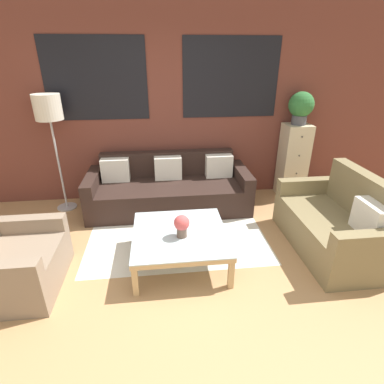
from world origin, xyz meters
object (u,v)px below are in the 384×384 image
Objects in this scene: floor_lamp at (49,113)px; coffee_table at (180,236)px; settee_vintage at (336,225)px; flower_vase at (182,225)px; couch_dark at (169,190)px; potted_plant at (301,106)px; armchair_corner at (12,263)px; drawer_cabinet at (293,161)px.

coffee_table is at bearing -42.85° from floor_lamp.
settee_vintage is 1.82m from flower_vase.
couch_dark is at bearing -5.30° from floor_lamp.
coffee_table is at bearing -140.73° from potted_plant.
potted_plant reaches higher than couch_dark.
flower_vase is (0.07, -1.42, 0.24)m from couch_dark.
armchair_corner reaches higher than couch_dark.
coffee_table is 2.44m from floor_lamp.
settee_vintage is at bearing 1.79° from coffee_table.
couch_dark is 2.22m from armchair_corner.
couch_dark is 1.92m from floor_lamp.
couch_dark is 2.32× the size of coffee_table.
coffee_table is (1.65, 0.20, 0.05)m from armchair_corner.
drawer_cabinet is 2.43× the size of potted_plant.
drawer_cabinet is (1.98, 0.23, 0.29)m from couch_dark.
settee_vintage is 5.92× the size of flower_vase.
armchair_corner reaches higher than flower_vase.
drawer_cabinet is at bearing 1.39° from floor_lamp.
floor_lamp is at bearing 137.15° from coffee_table.
drawer_cabinet reaches higher than armchair_corner.
settee_vintage is 3.87m from floor_lamp.
drawer_cabinet is 2.52m from flower_vase.
coffee_table is at bearing 102.49° from flower_vase.
drawer_cabinet is at bearing 26.34° from armchair_corner.
settee_vintage reaches higher than armchair_corner.
settee_vintage is 3.48m from armchair_corner.
potted_plant is at bearing 90.00° from drawer_cabinet.
flower_vase is at bearing -175.86° from settee_vintage.
couch_dark is 2.01× the size of drawer_cabinet.
floor_lamp is at bearing -178.61° from drawer_cabinet.
drawer_cabinet reaches higher than flower_vase.
potted_plant is 2.68m from flower_vase.
flower_vase is (1.62, -1.56, -0.90)m from floor_lamp.
coffee_table is (0.06, -1.34, 0.05)m from couch_dark.
settee_vintage is at bearing -34.47° from couch_dark.
settee_vintage is 1.45× the size of coffee_table.
drawer_cabinet is (3.58, 1.77, 0.30)m from armchair_corner.
floor_lamp is at bearing 136.05° from flower_vase.
drawer_cabinet reaches higher than settee_vintage.
potted_plant reaches higher than armchair_corner.
settee_vintage is at bearing -93.96° from potted_plant.
couch_dark is 1.60× the size of settee_vintage.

